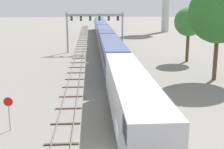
# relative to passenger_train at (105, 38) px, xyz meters

# --- Properties ---
(track_main) EXTENTS (2.60, 200.00, 0.16)m
(track_main) POSITION_rel_passenger_train_xyz_m (0.00, 11.21, -2.54)
(track_main) COLOR slate
(track_main) RESTS_ON ground
(track_near) EXTENTS (2.60, 160.00, 0.16)m
(track_near) POSITION_rel_passenger_train_xyz_m (-5.50, -8.79, -2.54)
(track_near) COLOR slate
(track_near) RESTS_ON ground
(passenger_train) EXTENTS (3.04, 110.10, 4.80)m
(passenger_train) POSITION_rel_passenger_train_xyz_m (0.00, 0.00, 0.00)
(passenger_train) COLOR silver
(passenger_train) RESTS_ON ground
(signal_gantry) EXTENTS (12.10, 0.49, 8.38)m
(signal_gantry) POSITION_rel_passenger_train_xyz_m (-2.25, -3.34, 3.56)
(signal_gantry) COLOR #999BA0
(signal_gantry) RESTS_ON ground
(stop_sign) EXTENTS (0.76, 0.08, 2.88)m
(stop_sign) POSITION_rel_passenger_train_xyz_m (-10.00, -43.79, -0.74)
(stop_sign) COLOR gray
(stop_sign) RESTS_ON ground
(trackside_tree_left) EXTENTS (5.08, 5.08, 9.61)m
(trackside_tree_left) POSITION_rel_passenger_train_xyz_m (13.97, -14.77, 4.41)
(trackside_tree_left) COLOR brown
(trackside_tree_left) RESTS_ON ground
(trackside_tree_mid) EXTENTS (7.99, 7.99, 13.02)m
(trackside_tree_mid) POSITION_rel_passenger_train_xyz_m (13.68, -28.06, 6.40)
(trackside_tree_mid) COLOR brown
(trackside_tree_mid) RESTS_ON ground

